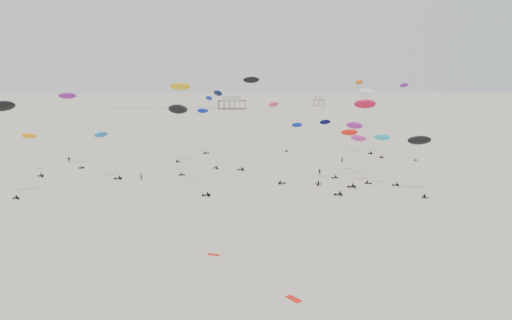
{
  "coord_description": "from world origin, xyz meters",
  "views": [
    {
      "loc": [
        -3.47,
        -25.79,
        27.03
      ],
      "look_at": [
        0.0,
        88.0,
        7.0
      ],
      "focal_mm": 35.0,
      "sensor_mm": 36.0,
      "label": 1
    }
  ],
  "objects_px": {
    "pavilion_small": "(319,102)",
    "spectator_0": "(141,180)",
    "rig_4": "(218,109)",
    "rig_0": "(295,131)",
    "rig_9": "(385,148)",
    "pavilion_main": "(232,103)"
  },
  "relations": [
    {
      "from": "rig_4",
      "to": "spectator_0",
      "type": "height_order",
      "value": "rig_4"
    },
    {
      "from": "rig_9",
      "to": "spectator_0",
      "type": "xyz_separation_m",
      "value": [
        -60.14,
        7.78,
        -9.24
      ]
    },
    {
      "from": "rig_4",
      "to": "rig_9",
      "type": "height_order",
      "value": "rig_4"
    },
    {
      "from": "rig_4",
      "to": "rig_0",
      "type": "bearing_deg",
      "value": -157.96
    },
    {
      "from": "pavilion_small",
      "to": "pavilion_main",
      "type": "bearing_deg",
      "value": -156.8
    },
    {
      "from": "rig_4",
      "to": "pavilion_main",
      "type": "bearing_deg",
      "value": -121.96
    },
    {
      "from": "pavilion_small",
      "to": "rig_0",
      "type": "height_order",
      "value": "rig_0"
    },
    {
      "from": "rig_4",
      "to": "spectator_0",
      "type": "xyz_separation_m",
      "value": [
        -18.93,
        -16.02,
        -16.88
      ]
    },
    {
      "from": "pavilion_main",
      "to": "rig_0",
      "type": "relative_size",
      "value": 1.64
    },
    {
      "from": "pavilion_main",
      "to": "rig_9",
      "type": "distance_m",
      "value": 261.72
    },
    {
      "from": "spectator_0",
      "to": "rig_0",
      "type": "bearing_deg",
      "value": -83.52
    },
    {
      "from": "pavilion_small",
      "to": "rig_9",
      "type": "xyz_separation_m",
      "value": [
        -28.82,
        -288.42,
        5.75
      ]
    },
    {
      "from": "rig_0",
      "to": "rig_9",
      "type": "relative_size",
      "value": 1.01
    },
    {
      "from": "rig_4",
      "to": "rig_9",
      "type": "bearing_deg",
      "value": 118.04
    },
    {
      "from": "pavilion_small",
      "to": "rig_4",
      "type": "height_order",
      "value": "rig_4"
    },
    {
      "from": "pavilion_small",
      "to": "rig_0",
      "type": "xyz_separation_m",
      "value": [
        -44.26,
        -229.16,
        3.01
      ]
    },
    {
      "from": "rig_0",
      "to": "rig_9",
      "type": "height_order",
      "value": "rig_9"
    },
    {
      "from": "pavilion_small",
      "to": "spectator_0",
      "type": "xyz_separation_m",
      "value": [
        -88.96,
        -280.64,
        -3.49
      ]
    },
    {
      "from": "spectator_0",
      "to": "rig_9",
      "type": "bearing_deg",
      "value": -139.92
    },
    {
      "from": "pavilion_small",
      "to": "rig_0",
      "type": "bearing_deg",
      "value": -100.93
    },
    {
      "from": "rig_4",
      "to": "pavilion_small",
      "type": "bearing_deg",
      "value": -136.77
    },
    {
      "from": "pavilion_main",
      "to": "rig_9",
      "type": "xyz_separation_m",
      "value": [
        41.18,
        -258.42,
        5.02
      ]
    }
  ]
}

